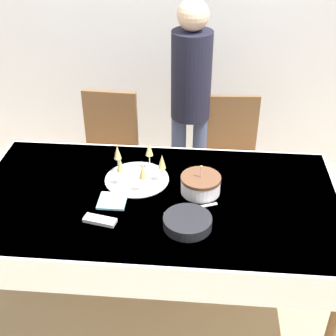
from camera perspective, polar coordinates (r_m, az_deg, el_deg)
The scene contains 12 objects.
ground_plane at distance 3.10m, azimuth -1.30°, elevation -14.82°, with size 12.00×12.00×0.00m, color tan.
wall_back at distance 3.88m, azimuth 1.18°, elevation 18.87°, with size 8.00×0.05×2.70m.
dining_table at distance 2.65m, azimuth -1.47°, elevation -5.23°, with size 2.03×1.09×0.76m.
dining_chair_far_left at distance 3.50m, azimuth -7.21°, elevation 2.09°, with size 0.44×0.44×0.94m.
dining_chair_far_right at distance 3.44m, azimuth 7.51°, elevation 1.44°, with size 0.45×0.45×0.94m.
birthday_cake at distance 2.60m, azimuth 4.00°, elevation -2.00°, with size 0.22×0.22×0.18m.
champagne_tray at distance 2.69m, azimuth -3.72°, elevation -0.22°, with size 0.37×0.37×0.18m.
plate_stack_main at distance 2.37m, azimuth 2.39°, elevation -6.61°, with size 0.25×0.25×0.06m.
cake_knife at distance 2.50m, azimuth 2.82°, elevation -4.97°, with size 0.28×0.13×0.00m.
fork_pile at distance 2.43m, azimuth -8.30°, elevation -6.33°, with size 0.18×0.09×0.02m.
napkin_pile at distance 2.56m, azimuth -6.80°, elevation -4.00°, with size 0.15×0.15×0.01m.
person_standing at distance 3.32m, azimuth 2.80°, elevation 9.24°, with size 0.28×0.28×1.60m.
Camera 1 is at (0.24, -2.07, 2.29)m, focal length 50.00 mm.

